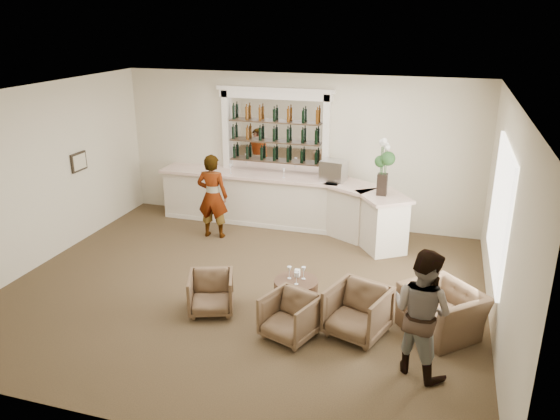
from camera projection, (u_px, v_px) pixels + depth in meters
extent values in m
plane|color=brown|center=(243.00, 288.00, 9.41)|extent=(8.00, 8.00, 0.00)
cube|color=beige|center=(298.00, 150.00, 12.00)|extent=(8.00, 0.04, 3.30)
cube|color=beige|center=(36.00, 178.00, 9.95)|extent=(0.04, 7.00, 3.30)
cube|color=beige|center=(504.00, 224.00, 7.75)|extent=(0.04, 7.00, 3.30)
cube|color=white|center=(239.00, 95.00, 8.29)|extent=(8.00, 7.00, 0.04)
cube|color=white|center=(500.00, 209.00, 8.19)|extent=(0.05, 2.40, 1.90)
cube|color=black|center=(79.00, 162.00, 11.03)|extent=(0.04, 0.46, 0.38)
cube|color=beige|center=(80.00, 162.00, 11.02)|extent=(0.01, 0.38, 0.30)
cube|color=white|center=(251.00, 198.00, 12.34)|extent=(4.00, 0.70, 1.08)
cube|color=beige|center=(250.00, 174.00, 12.13)|extent=(4.10, 0.82, 0.06)
cube|color=white|center=(352.00, 212.00, 11.48)|extent=(1.12, 1.04, 1.08)
cube|color=beige|center=(353.00, 186.00, 11.27)|extent=(1.27, 1.19, 0.06)
cube|color=white|center=(382.00, 224.00, 10.82)|extent=(1.08, 1.14, 1.08)
cube|color=beige|center=(384.00, 197.00, 10.61)|extent=(1.24, 1.29, 0.06)
cube|color=silver|center=(246.00, 223.00, 12.20)|extent=(4.00, 0.06, 0.10)
cube|color=white|center=(276.00, 135.00, 12.02)|extent=(2.15, 0.02, 1.65)
cube|color=silver|center=(227.00, 154.00, 12.45)|extent=(0.14, 0.16, 2.90)
cube|color=silver|center=(326.00, 162.00, 11.82)|extent=(0.14, 0.16, 2.90)
cube|color=silver|center=(275.00, 95.00, 11.67)|extent=(2.52, 0.16, 0.18)
cube|color=silver|center=(275.00, 89.00, 11.63)|extent=(2.64, 0.20, 0.08)
cube|color=#37281B|center=(274.00, 162.00, 12.11)|extent=(2.05, 0.20, 0.03)
cube|color=#37281B|center=(274.00, 142.00, 11.97)|extent=(2.05, 0.20, 0.03)
cube|color=#37281B|center=(274.00, 122.00, 11.82)|extent=(2.05, 0.20, 0.03)
cylinder|color=#4A3520|center=(296.00, 294.00, 8.68)|extent=(0.70, 0.70, 0.50)
imported|color=gray|center=(213.00, 196.00, 11.34)|extent=(0.68, 0.48, 1.79)
imported|color=gray|center=(422.00, 312.00, 6.96)|extent=(1.06, 1.00, 1.74)
imported|color=brown|center=(211.00, 293.00, 8.58)|extent=(0.89, 0.90, 0.64)
imported|color=brown|center=(290.00, 316.00, 7.89)|extent=(0.91, 0.92, 0.66)
imported|color=brown|center=(357.00, 312.00, 7.94)|extent=(1.02, 1.04, 0.75)
imported|color=brown|center=(442.00, 311.00, 8.01)|extent=(1.41, 1.41, 0.69)
cube|color=#B9B8BD|center=(333.00, 171.00, 11.48)|extent=(0.56, 0.50, 0.44)
cube|color=black|center=(382.00, 184.00, 10.57)|extent=(0.19, 0.19, 0.42)
cube|color=white|center=(297.00, 273.00, 8.71)|extent=(0.08, 0.08, 0.12)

